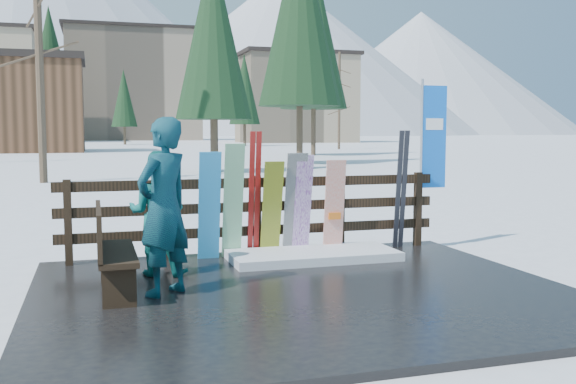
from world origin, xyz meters
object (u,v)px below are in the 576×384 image
object	(u,v)px
snowboard_5	(334,207)
snowboard_3	(303,205)
rental_flag	(431,143)
person_back	(158,213)
snowboard_0	(209,206)
person_front	(164,207)
snowboard_1	(233,201)
snowboard_2	(272,209)
snowboard_4	(295,204)
bench	(110,248)

from	to	relation	value
snowboard_5	snowboard_3	bearing A→B (deg)	180.00
snowboard_3	rental_flag	size ratio (longest dim) A/B	0.57
snowboard_5	rental_flag	bearing A→B (deg)	8.91
rental_flag	person_back	world-z (taller)	rental_flag
snowboard_0	person_front	xyz separation A→B (m)	(-0.80, -1.72, 0.22)
snowboard_1	snowboard_2	distance (m)	0.58
snowboard_4	snowboard_5	world-z (taller)	snowboard_4
snowboard_2	person_back	bearing A→B (deg)	-157.22
snowboard_2	rental_flag	world-z (taller)	rental_flag
snowboard_4	bench	bearing A→B (deg)	-149.69
snowboard_2	snowboard_4	size ratio (longest dim) A/B	0.93
snowboard_4	snowboard_1	bearing A→B (deg)	180.00
snowboard_0	snowboard_3	distance (m)	1.36
snowboard_2	snowboard_1	bearing A→B (deg)	-180.00
snowboard_0	snowboard_5	xyz separation A→B (m)	(1.85, 0.00, -0.07)
snowboard_3	snowboard_4	world-z (taller)	snowboard_4
bench	snowboard_3	xyz separation A→B (m)	(2.73, 1.53, 0.21)
snowboard_5	person_back	xyz separation A→B (m)	(-2.62, -0.70, 0.09)
bench	person_front	size ratio (longest dim) A/B	0.77
snowboard_1	bench	bearing A→B (deg)	-138.21
bench	snowboard_2	xyz separation A→B (m)	(2.27, 1.53, 0.17)
snowboard_1	person_back	size ratio (longest dim) A/B	1.07
snowboard_0	person_back	size ratio (longest dim) A/B	0.99
bench	snowboard_5	size ratio (longest dim) A/B	1.09
snowboard_1	rental_flag	world-z (taller)	rental_flag
bench	person_back	bearing A→B (deg)	53.81
snowboard_0	rental_flag	xyz separation A→B (m)	(3.57, 0.27, 0.85)
snowboard_2	snowboard_0	bearing A→B (deg)	180.00
rental_flag	person_back	xyz separation A→B (m)	(-4.34, -0.97, -0.83)
snowboard_2	rental_flag	distance (m)	2.84
snowboard_5	rental_flag	world-z (taller)	rental_flag
snowboard_0	snowboard_4	size ratio (longest dim) A/B	1.02
snowboard_0	snowboard_2	distance (m)	0.90
snowboard_3	snowboard_4	xyz separation A→B (m)	(-0.12, -0.00, 0.01)
bench	snowboard_0	bearing A→B (deg)	48.05
snowboard_4	person_back	size ratio (longest dim) A/B	0.97
snowboard_2	snowboard_3	world-z (taller)	snowboard_3
bench	person_front	distance (m)	0.76
snowboard_3	rental_flag	distance (m)	2.40
snowboard_3	rental_flag	bearing A→B (deg)	6.96
snowboard_2	rental_flag	bearing A→B (deg)	5.77
snowboard_2	snowboard_5	distance (m)	0.95
person_front	snowboard_5	bearing A→B (deg)	173.32
snowboard_4	snowboard_0	bearing A→B (deg)	180.00
snowboard_1	snowboard_3	bearing A→B (deg)	0.00
snowboard_1	snowboard_4	xyz separation A→B (m)	(0.91, 0.00, -0.07)
snowboard_1	person_front	size ratio (longest dim) A/B	0.85
bench	person_front	xyz separation A→B (m)	(0.58, -0.19, 0.46)
snowboard_1	snowboard_5	bearing A→B (deg)	0.00
snowboard_3	person_back	distance (m)	2.24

